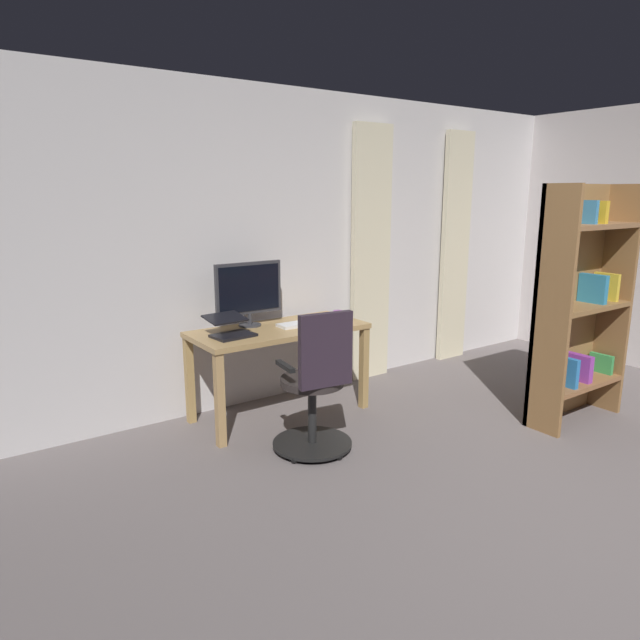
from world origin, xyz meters
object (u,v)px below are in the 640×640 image
Objects in this scene: laptop at (230,329)px; bookshelf at (577,306)px; office_chair at (316,389)px; computer_monitor at (249,290)px; computer_keyboard at (303,323)px; computer_mouse at (321,316)px; desk at (279,340)px; mug_tea at (338,316)px.

laptop is 0.19× the size of bookshelf.
computer_monitor is at bearing 98.14° from office_chair.
computer_mouse is (-0.27, -0.13, 0.01)m from computer_keyboard.
desk is at bearing 176.87° from laptop.
laptop reaches higher than computer_keyboard.
office_chair reaches higher than mug_tea.
bookshelf is (-1.39, 1.47, 0.17)m from computer_mouse.
laptop is 0.95m from mug_tea.
computer_mouse is at bearing 60.90° from office_chair.
office_chair is 0.99m from mug_tea.
computer_keyboard is 0.32m from mug_tea.
desk is 0.23m from computer_keyboard.
desk is 1.36× the size of office_chair.
bookshelf is at bearing 133.50° from computer_mouse.
laptop reaches higher than mug_tea.
computer_monitor is at bearing -37.68° from bookshelf.
computer_monitor is at bearing -21.91° from mug_tea.
computer_monitor is 0.50m from computer_keyboard.
office_chair is at bearing 78.24° from desk.
computer_monitor reaches higher than desk.
computer_keyboard is 4.16× the size of computer_mouse.
bookshelf is (-1.86, 1.37, 0.28)m from desk.
mug_tea is at bearing 171.07° from desk.
laptop is (0.43, 0.02, 0.15)m from desk.
laptop is 2.67m from bookshelf.
computer_monitor reaches higher than laptop.
office_chair is 10.17× the size of computer_mouse.
office_chair is at bearing 52.96° from computer_mouse.
computer_keyboard reaches higher than desk.
office_chair is (0.15, 0.74, -0.16)m from desk.
laptop is 3.45× the size of computer_mouse.
bookshelf is (-2.02, 1.56, -0.10)m from computer_monitor.
computer_keyboard is 2.14m from bookshelf.
computer_mouse reaches higher than computer_keyboard.
computer_monitor is 0.31× the size of bookshelf.
laptop is at bearing 2.26° from desk.
bookshelf reaches higher than computer_monitor.
computer_mouse is 0.05× the size of bookshelf.
office_chair reaches higher than laptop.
computer_keyboard is (-0.36, -0.71, 0.28)m from office_chair.
office_chair is 8.27× the size of mug_tea.
laptop is at bearing 7.03° from computer_mouse.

